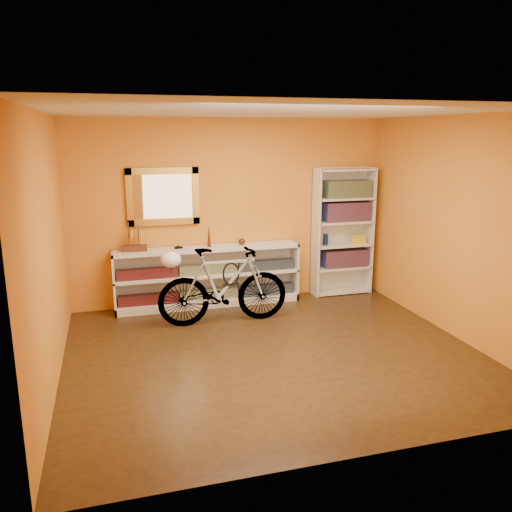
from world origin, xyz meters
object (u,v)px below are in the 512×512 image
object	(u,v)px
bookcase	(343,232)
helmet	(171,260)
bicycle	(223,286)
console_unit	(208,276)

from	to	relation	value
bookcase	helmet	xyz separation A→B (m)	(-2.65, -0.77, -0.07)
helmet	bookcase	bearing A→B (deg)	16.13
bicycle	bookcase	bearing A→B (deg)	-67.88
bookcase	console_unit	bearing A→B (deg)	-179.30
bicycle	helmet	xyz separation A→B (m)	(-0.65, 0.01, 0.38)
console_unit	bookcase	size ratio (longest dim) A/B	1.37
bookcase	bicycle	distance (m)	2.19
bicycle	helmet	world-z (taller)	bicycle
console_unit	helmet	bearing A→B (deg)	-128.79
console_unit	bookcase	distance (m)	2.12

